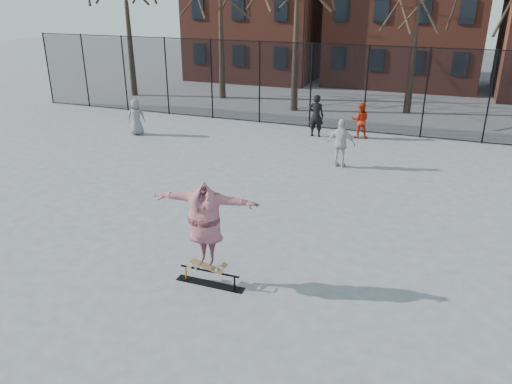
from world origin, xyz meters
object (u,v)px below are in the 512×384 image
at_px(skate_rail, 210,279).
at_px(bystander_white, 341,143).
at_px(bystander_black, 316,116).
at_px(bystander_grey, 136,117).
at_px(skater, 205,228).
at_px(skateboard, 207,268).
at_px(bystander_red, 360,120).

distance_m(skate_rail, bystander_white, 9.23).
xyz_separation_m(bystander_black, bystander_white, (1.92, -3.79, -0.04)).
height_order(skate_rail, bystander_grey, bystander_grey).
relative_size(skate_rail, skater, 0.69).
xyz_separation_m(skateboard, bystander_red, (1.17, 13.38, 0.39)).
bearing_deg(skateboard, bystander_red, 85.01).
distance_m(skate_rail, skateboard, 0.28).
bearing_deg(bystander_white, bystander_black, -56.08).
bearing_deg(bystander_black, bystander_white, 118.38).
bearing_deg(bystander_white, skater, 89.74).
bearing_deg(bystander_white, skate_rail, 90.11).
bearing_deg(skateboard, bystander_black, 93.36).
bearing_deg(skate_rail, bystander_black, 93.62).
bearing_deg(bystander_black, bystander_grey, 20.00).
height_order(skateboard, bystander_white, bystander_white).
distance_m(bystander_grey, bystander_white, 9.81).
xyz_separation_m(skateboard, bystander_white, (1.17, 9.13, 0.51)).
relative_size(bystander_black, bystander_white, 1.04).
relative_size(skate_rail, bystander_grey, 1.01).
bearing_deg(bystander_white, bystander_red, -83.02).
xyz_separation_m(bystander_grey, bystander_red, (9.74, 3.08, -0.01)).
height_order(skateboard, bystander_grey, bystander_grey).
bearing_deg(bystander_red, skate_rail, 75.60).
relative_size(skate_rail, skateboard, 1.93).
bearing_deg(skater, skateboard, -7.88).
relative_size(skateboard, bystander_black, 0.45).
height_order(skate_rail, skater, skater).
height_order(bystander_grey, bystander_black, bystander_black).
distance_m(skater, bystander_grey, 13.41).
height_order(skateboard, bystander_red, bystander_red).
relative_size(skate_rail, bystander_black, 0.86).
distance_m(bystander_grey, bystander_red, 10.21).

